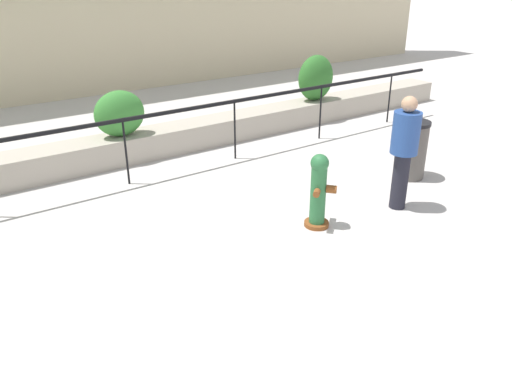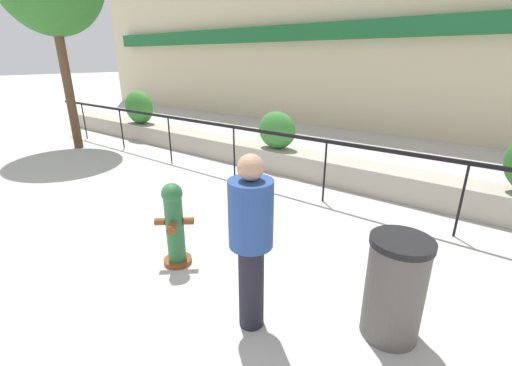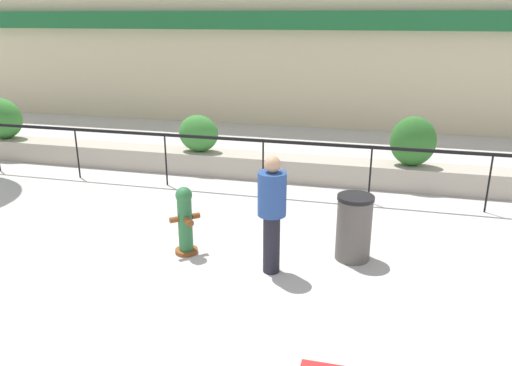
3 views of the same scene
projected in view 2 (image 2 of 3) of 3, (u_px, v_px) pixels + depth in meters
building_facade at (372, 10)px, 11.40m from camera, size 30.00×1.36×8.00m
planter_wall_low at (265, 156)px, 8.24m from camera, size 18.00×0.70×0.50m
fence_railing_segment at (234, 132)px, 7.17m from camera, size 15.00×0.05×1.15m
hedge_bush_0 at (139, 107)px, 10.85m from camera, size 1.11×0.69×1.03m
hedge_bush_1 at (277, 130)px, 7.81m from camera, size 0.94×0.56×0.85m
fire_hydrant at (175, 224)px, 4.20m from camera, size 0.50×0.50×1.08m
pedestrian at (251, 234)px, 3.05m from camera, size 0.54×0.54×1.73m
trash_bin at (395, 288)px, 3.10m from camera, size 0.55×0.55×1.01m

